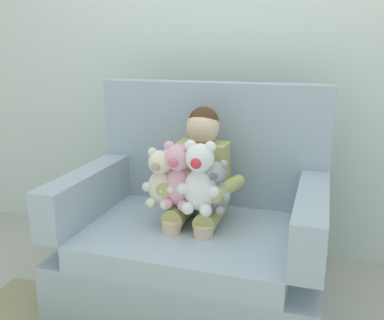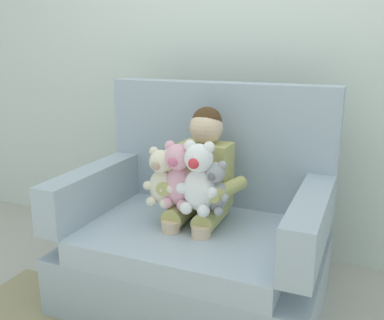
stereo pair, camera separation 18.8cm
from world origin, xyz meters
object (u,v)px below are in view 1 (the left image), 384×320
at_px(armchair, 197,235).
at_px(plush_grey, 216,187).
at_px(seated_child, 199,181).
at_px(plush_white, 200,179).
at_px(plush_cream, 160,179).
at_px(plush_pink, 178,177).

height_order(armchair, plush_grey, armchair).
relative_size(seated_child, plush_white, 2.37).
distance_m(seated_child, plush_white, 0.17).
xyz_separation_m(armchair, plush_grey, (0.13, -0.12, 0.31)).
bearing_deg(plush_cream, plush_white, -16.06).
height_order(plush_pink, plush_cream, plush_pink).
xyz_separation_m(seated_child, plush_white, (0.05, -0.15, 0.06)).
relative_size(seated_child, plush_cream, 2.82).
distance_m(plush_grey, plush_white, 0.09).
xyz_separation_m(plush_grey, plush_white, (-0.07, -0.03, 0.04)).
relative_size(armchair, plush_pink, 3.91).
bearing_deg(plush_grey, plush_pink, -177.37).
distance_m(plush_pink, plush_cream, 0.09).
distance_m(armchair, plush_cream, 0.39).
distance_m(plush_cream, plush_white, 0.21).
relative_size(armchair, plush_cream, 4.38).
relative_size(seated_child, plush_pink, 2.51).
xyz_separation_m(plush_pink, plush_cream, (-0.09, -0.01, -0.02)).
bearing_deg(plush_pink, armchair, 81.73).
bearing_deg(plush_pink, plush_grey, 19.80).
bearing_deg(seated_child, plush_white, -70.62).
bearing_deg(plush_cream, plush_pink, -3.84).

